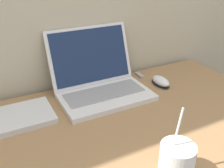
# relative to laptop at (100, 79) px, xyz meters

# --- Properties ---
(laptop) EXTENTS (0.36, 0.30, 0.25)m
(laptop) POSITION_rel_laptop_xyz_m (0.00, 0.00, 0.00)
(laptop) COLOR silver
(laptop) RESTS_ON desk
(drink_cup) EXTENTS (0.09, 0.09, 0.19)m
(drink_cup) POSITION_rel_laptop_xyz_m (-0.01, -0.49, -0.02)
(drink_cup) COLOR white
(drink_cup) RESTS_ON desk
(computer_mouse) EXTENTS (0.06, 0.11, 0.04)m
(computer_mouse) POSITION_rel_laptop_xyz_m (0.27, -0.06, -0.05)
(computer_mouse) COLOR black
(computer_mouse) RESTS_ON desk
(usb_stick) EXTENTS (0.02, 0.06, 0.01)m
(usb_stick) POSITION_rel_laptop_xyz_m (0.24, 0.06, -0.06)
(usb_stick) COLOR #99999E
(usb_stick) RESTS_ON desk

